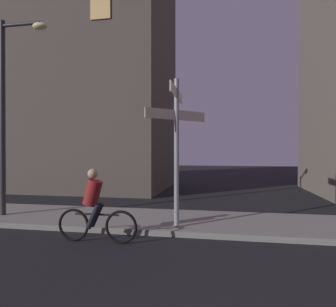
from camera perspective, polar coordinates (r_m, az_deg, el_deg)
sidewalk_kerb at (r=8.32m, az=11.75°, el=-12.93°), size 40.00×2.56×0.14m
signpost at (r=7.33m, az=1.63°, el=3.17°), size 1.28×1.77×3.62m
street_lamp at (r=9.94m, az=-28.03°, el=9.04°), size 1.51×0.28×5.64m
cyclist at (r=6.86m, az=-13.74°, el=-10.05°), size 1.82×0.33×1.61m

